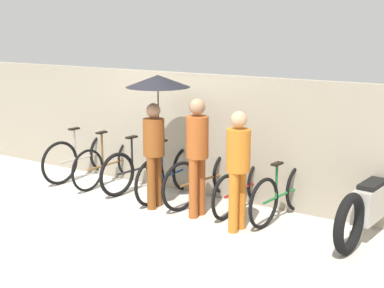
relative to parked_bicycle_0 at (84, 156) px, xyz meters
The scene contains 13 objects.
ground_plane 2.42m from the parked_bicycle_0, 36.63° to the right, with size 30.00×30.00×0.00m, color #B7B2A8.
back_wall 2.04m from the parked_bicycle_0, 10.82° to the left, with size 13.06×0.12×1.96m.
parked_bicycle_0 is the anchor object (origin of this frame).
parked_bicycle_1 0.64m from the parked_bicycle_0, ahead, with size 0.44×1.79×1.00m.
parked_bicycle_2 1.28m from the parked_bicycle_0, ahead, with size 0.46×1.72×1.00m.
parked_bicycle_3 1.92m from the parked_bicycle_0, ahead, with size 0.44×1.69×1.09m.
parked_bicycle_4 2.56m from the parked_bicycle_0, ahead, with size 0.55×1.81×0.97m.
parked_bicycle_5 3.19m from the parked_bicycle_0, ahead, with size 0.44×1.65×0.99m.
parked_bicycle_6 3.83m from the parked_bicycle_0, ahead, with size 0.44×1.65×1.05m.
pedestrian_leading 2.38m from the parked_bicycle_0, 14.55° to the right, with size 0.95×0.95×2.00m.
pedestrian_center 2.89m from the parked_bicycle_0, 12.03° to the right, with size 0.32×0.32×1.72m.
pedestrian_trailing 3.63m from the parked_bicycle_0, 12.30° to the right, with size 0.32×0.32×1.63m.
motorcycle 5.06m from the parked_bicycle_0, ahead, with size 0.58×2.17×0.95m.
Camera 1 is at (4.71, -5.39, 2.73)m, focal length 50.00 mm.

